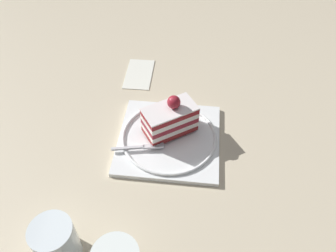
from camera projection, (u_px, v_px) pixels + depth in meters
ground_plane at (168, 147)px, 0.73m from camera, size 2.40×2.40×0.00m
dessert_plate at (168, 138)px, 0.74m from camera, size 0.22×0.22×0.02m
cake_slice at (170, 119)px, 0.72m from camera, size 0.13×0.11×0.09m
fork at (139, 147)px, 0.70m from camera, size 0.11×0.03×0.00m
drink_glass_far at (57, 243)px, 0.54m from camera, size 0.07×0.07×0.09m
folded_napkin at (139, 74)px, 0.90m from camera, size 0.07×0.13×0.00m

